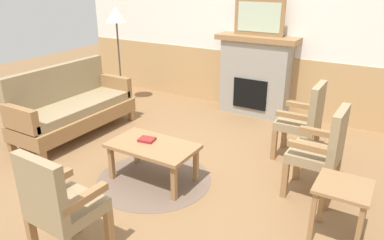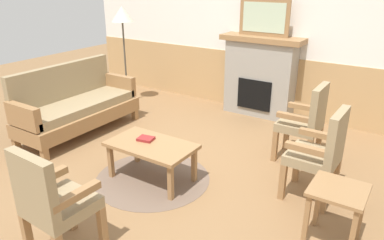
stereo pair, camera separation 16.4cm
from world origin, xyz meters
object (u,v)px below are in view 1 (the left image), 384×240
fireplace (255,75)px  floor_lamp_by_couch (116,21)px  couch (72,108)px  armchair_front_left (59,204)px  side_table (342,197)px  coffee_table (153,149)px  book_on_table (147,140)px  armchair_near_fireplace (322,149)px  armchair_by_window_left (304,118)px  framed_picture (259,17)px

fireplace → floor_lamp_by_couch: bearing=-161.1°
fireplace → couch: bearing=-131.3°
couch → floor_lamp_by_couch: (-0.32, 1.40, 1.05)m
armchair_front_left → side_table: (1.82, 1.37, -0.10)m
couch → side_table: 3.74m
coffee_table → book_on_table: 0.14m
armchair_near_fireplace → side_table: (0.31, -0.63, -0.10)m
couch → armchair_near_fireplace: same height
armchair_by_window_left → floor_lamp_by_couch: size_ratio=0.58×
book_on_table → side_table: size_ratio=0.31×
fireplace → armchair_near_fireplace: size_ratio=1.33×
book_on_table → side_table: side_table is taller
framed_picture → floor_lamp_by_couch: 2.34m
coffee_table → book_on_table: book_on_table is taller
book_on_table → couch: bearing=166.1°
armchair_near_fireplace → floor_lamp_by_couch: size_ratio=0.58×
armchair_by_window_left → floor_lamp_by_couch: floor_lamp_by_couch is taller
coffee_table → floor_lamp_by_couch: floor_lamp_by_couch is taller
coffee_table → side_table: bearing=0.0°
framed_picture → couch: bearing=-131.3°
framed_picture → book_on_table: size_ratio=4.64×
armchair_near_fireplace → floor_lamp_by_couch: 4.02m
couch → floor_lamp_by_couch: size_ratio=1.07×
floor_lamp_by_couch → side_table: bearing=-24.6°
fireplace → armchair_near_fireplace: bearing=-52.6°
floor_lamp_by_couch → fireplace: bearing=18.9°
framed_picture → floor_lamp_by_couch: (-2.21, -0.76, -0.11)m
framed_picture → couch: (-1.89, -2.15, -1.16)m
book_on_table → armchair_near_fireplace: size_ratio=0.18×
coffee_table → armchair_by_window_left: size_ratio=0.98×
floor_lamp_by_couch → armchair_near_fireplace: bearing=-18.1°
framed_picture → armchair_near_fireplace: (1.51, -1.97, -1.02)m
coffee_table → armchair_near_fireplace: armchair_near_fireplace is taller
armchair_near_fireplace → armchair_front_left: (-1.51, -2.00, 0.00)m
armchair_by_window_left → couch: bearing=-162.8°
armchair_by_window_left → armchair_front_left: 2.98m
fireplace → coffee_table: 2.62m
armchair_by_window_left → floor_lamp_by_couch: (-3.34, 0.46, 0.91)m
framed_picture → fireplace: bearing=-90.0°
couch → armchair_near_fireplace: bearing=3.0°
fireplace → coffee_table: size_ratio=1.35×
coffee_table → armchair_near_fireplace: size_ratio=0.98×
coffee_table → floor_lamp_by_couch: size_ratio=0.57×
couch → side_table: bearing=-6.9°
armchair_near_fireplace → coffee_table: bearing=-159.2°
framed_picture → armchair_front_left: bearing=-90.0°
armchair_by_window_left → floor_lamp_by_couch: 3.49m
fireplace → couch: 2.88m
fireplace → book_on_table: 2.58m
fireplace → armchair_front_left: fireplace is taller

